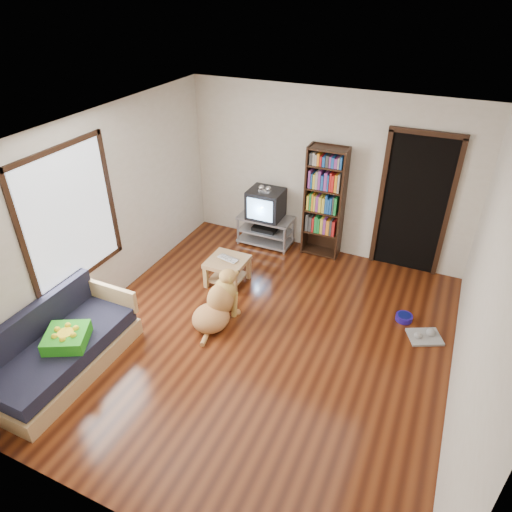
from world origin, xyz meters
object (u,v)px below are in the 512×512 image
at_px(green_cushion, 67,338).
at_px(tv_stand, 265,229).
at_px(grey_rag, 425,337).
at_px(coffee_table, 227,267).
at_px(bookshelf, 325,197).
at_px(dog, 218,305).
at_px(sofa, 62,351).
at_px(laptop, 226,260).
at_px(dog_bowl, 404,318).
at_px(crt_tv, 266,203).

relative_size(green_cushion, tv_stand, 0.50).
xyz_separation_m(grey_rag, tv_stand, (-2.80, 1.35, 0.25)).
distance_m(tv_stand, coffee_table, 1.31).
height_order(bookshelf, dog, bookshelf).
relative_size(bookshelf, sofa, 1.00).
xyz_separation_m(green_cushion, laptop, (0.81, 2.27, -0.08)).
height_order(dog_bowl, coffee_table, coffee_table).
distance_m(dog_bowl, sofa, 4.30).
height_order(dog_bowl, bookshelf, bookshelf).
xyz_separation_m(crt_tv, bookshelf, (0.95, 0.07, 0.26)).
distance_m(laptop, sofa, 2.48).
bearing_deg(sofa, grey_rag, 31.14).
distance_m(grey_rag, coffee_table, 2.85).
bearing_deg(tv_stand, bookshelf, 5.63).
xyz_separation_m(crt_tv, dog, (0.26, -2.18, -0.47)).
bearing_deg(dog_bowl, tv_stand, 156.19).
xyz_separation_m(grey_rag, bookshelf, (-1.85, 1.45, 0.99)).
bearing_deg(bookshelf, sofa, -117.32).
bearing_deg(dog, sofa, -130.01).
bearing_deg(coffee_table, sofa, -111.80).
xyz_separation_m(dog_bowl, sofa, (-3.47, -2.53, 0.22)).
relative_size(tv_stand, bookshelf, 0.50).
height_order(dog_bowl, tv_stand, tv_stand).
distance_m(tv_stand, crt_tv, 0.47).
distance_m(laptop, dog, 0.89).
relative_size(dog_bowl, dog, 0.24).
distance_m(dog_bowl, crt_tv, 2.83).
relative_size(laptop, dog_bowl, 1.45).
bearing_deg(laptop, sofa, -100.52).
relative_size(laptop, sofa, 0.18).
bearing_deg(dog_bowl, coffee_table, -175.41).
bearing_deg(dog_bowl, crt_tv, 155.77).
bearing_deg(tv_stand, crt_tv, 90.00).
relative_size(green_cushion, bookshelf, 0.25).
xyz_separation_m(tv_stand, sofa, (-0.97, -3.63, -0.01)).
distance_m(dog_bowl, grey_rag, 0.39).
xyz_separation_m(bookshelf, coffee_table, (-0.99, -1.40, -0.72)).
relative_size(bookshelf, dog, 1.95).
bearing_deg(bookshelf, crt_tv, -175.68).
xyz_separation_m(green_cushion, dog, (1.11, 1.45, -0.22)).
relative_size(grey_rag, tv_stand, 0.44).
height_order(green_cushion, grey_rag, green_cushion).
bearing_deg(coffee_table, bookshelf, 54.62).
bearing_deg(laptop, dog, -58.20).
xyz_separation_m(laptop, dog_bowl, (2.54, 0.23, -0.37)).
bearing_deg(coffee_table, laptop, -90.00).
bearing_deg(green_cushion, dog_bowl, 9.45).
bearing_deg(laptop, tv_stand, 99.65).
distance_m(crt_tv, bookshelf, 0.99).
distance_m(green_cushion, dog_bowl, 4.21).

